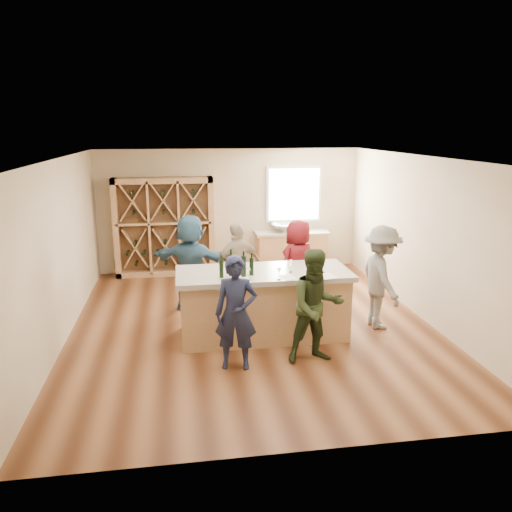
{
  "coord_description": "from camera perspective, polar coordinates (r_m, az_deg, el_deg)",
  "views": [
    {
      "loc": [
        -1.15,
        -7.88,
        3.27
      ],
      "look_at": [
        0.1,
        0.2,
        1.15
      ],
      "focal_mm": 35.0,
      "sensor_mm": 36.0,
      "label": 1
    }
  ],
  "objects": [
    {
      "name": "wall_front",
      "position": [
        4.85,
        5.68,
        -8.19
      ],
      "size": [
        6.0,
        0.1,
        2.8
      ],
      "primitive_type": "cube",
      "color": "#C8B491",
      "rests_on": "ground"
    },
    {
      "name": "person_near_left",
      "position": [
        6.86,
        -2.3,
        -6.54
      ],
      "size": [
        0.66,
        0.53,
        1.6
      ],
      "primitive_type": "imported",
      "rotation": [
        0.0,
        0.0,
        -0.19
      ],
      "color": "#191E38",
      "rests_on": "floor"
    },
    {
      "name": "person_far_mid",
      "position": [
        9.04,
        -2.09,
        -1.25
      ],
      "size": [
        1.07,
        0.8,
        1.63
      ],
      "primitive_type": "imported",
      "rotation": [
        0.0,
        0.0,
        3.52
      ],
      "color": "gray",
      "rests_on": "floor"
    },
    {
      "name": "tasting_menu_a",
      "position": [
        7.35,
        -1.59,
        -2.78
      ],
      "size": [
        0.23,
        0.31,
        0.0
      ],
      "primitive_type": "cube",
      "rotation": [
        0.0,
        0.0,
        0.02
      ],
      "color": "white",
      "rests_on": "tasting_counter_top"
    },
    {
      "name": "tasting_counter_top",
      "position": [
        7.83,
        0.84,
        -2.02
      ],
      "size": [
        2.72,
        1.12,
        0.08
      ],
      "primitive_type": "cube",
      "color": "#A69B88",
      "rests_on": "tasting_counter_base"
    },
    {
      "name": "wine_bottle_b",
      "position": [
        7.47,
        -3.98,
        -1.49
      ],
      "size": [
        0.07,
        0.07,
        0.26
      ],
      "primitive_type": "cylinder",
      "rotation": [
        0.0,
        0.0,
        0.01
      ],
      "color": "black",
      "rests_on": "tasting_counter_top"
    },
    {
      "name": "person_server",
      "position": [
        8.48,
        14.11,
        -2.38
      ],
      "size": [
        0.54,
        1.13,
        1.73
      ],
      "primitive_type": "imported",
      "rotation": [
        0.0,
        0.0,
        1.59
      ],
      "color": "slate",
      "rests_on": "floor"
    },
    {
      "name": "back_counter_top",
      "position": [
        11.61,
        4.08,
        2.67
      ],
      "size": [
        1.7,
        0.62,
        0.06
      ],
      "primitive_type": "cube",
      "color": "#A69B88",
      "rests_on": "back_counter_base"
    },
    {
      "name": "sink",
      "position": [
        11.55,
        3.12,
        3.24
      ],
      "size": [
        0.54,
        0.54,
        0.19
      ],
      "primitive_type": "imported",
      "color": "silver",
      "rests_on": "back_counter_top"
    },
    {
      "name": "tasting_menu_c",
      "position": [
        7.63,
        8.1,
        -2.28
      ],
      "size": [
        0.28,
        0.34,
        0.0
      ],
      "primitive_type": "cube",
      "rotation": [
        0.0,
        0.0,
        0.2
      ],
      "color": "white",
      "rests_on": "tasting_counter_top"
    },
    {
      "name": "person_near_right",
      "position": [
        7.09,
        6.92,
        -5.75
      ],
      "size": [
        0.84,
        0.51,
        1.65
      ],
      "primitive_type": "imported",
      "rotation": [
        0.0,
        0.0,
        0.09
      ],
      "color": "#263319",
      "rests_on": "floor"
    },
    {
      "name": "wine_glass_b",
      "position": [
        7.36,
        2.65,
        -2.11
      ],
      "size": [
        0.07,
        0.07,
        0.17
      ],
      "primitive_type": "cone",
      "rotation": [
        0.0,
        0.0,
        -0.19
      ],
      "color": "white",
      "rests_on": "tasting_counter_top"
    },
    {
      "name": "floor",
      "position": [
        8.62,
        -0.46,
        -8.1
      ],
      "size": [
        6.0,
        7.0,
        0.1
      ],
      "primitive_type": "cube",
      "color": "brown",
      "rests_on": "ground"
    },
    {
      "name": "wine_bottle_d",
      "position": [
        7.5,
        -1.42,
        -1.19
      ],
      "size": [
        0.1,
        0.1,
        0.31
      ],
      "primitive_type": "cylinder",
      "rotation": [
        0.0,
        0.0,
        0.39
      ],
      "color": "black",
      "rests_on": "tasting_counter_top"
    },
    {
      "name": "wine_bottle_e",
      "position": [
        7.57,
        -0.51,
        -1.22
      ],
      "size": [
        0.07,
        0.07,
        0.27
      ],
      "primitive_type": "cylinder",
      "rotation": [
        0.0,
        0.0,
        -0.02
      ],
      "color": "black",
      "rests_on": "tasting_counter_top"
    },
    {
      "name": "window_frame",
      "position": [
        11.75,
        4.34,
        7.06
      ],
      "size": [
        1.3,
        0.06,
        1.3
      ],
      "primitive_type": "cube",
      "color": "white",
      "rests_on": "wall_back"
    },
    {
      "name": "window_pane",
      "position": [
        11.72,
        4.38,
        7.04
      ],
      "size": [
        1.18,
        0.01,
        1.18
      ],
      "primitive_type": "cube",
      "color": "white",
      "rests_on": "wall_back"
    },
    {
      "name": "tasting_counter_base",
      "position": [
        8.0,
        0.83,
        -5.73
      ],
      "size": [
        2.6,
        1.0,
        1.0
      ],
      "primitive_type": "cube",
      "color": "tan",
      "rests_on": "floor"
    },
    {
      "name": "wine_glass_a",
      "position": [
        7.32,
        -0.81,
        -2.17
      ],
      "size": [
        0.07,
        0.07,
        0.17
      ],
      "primitive_type": "cone",
      "rotation": [
        0.0,
        0.0,
        -0.04
      ],
      "color": "white",
      "rests_on": "tasting_counter_top"
    },
    {
      "name": "wine_glass_d",
      "position": [
        7.74,
        3.98,
        -1.15
      ],
      "size": [
        0.1,
        0.1,
        0.2
      ],
      "primitive_type": "cone",
      "rotation": [
        0.0,
        0.0,
        -0.42
      ],
      "color": "white",
      "rests_on": "tasting_counter_top"
    },
    {
      "name": "tasting_menu_b",
      "position": [
        7.5,
        3.63,
        -2.45
      ],
      "size": [
        0.25,
        0.3,
        0.0
      ],
      "primitive_type": "cube",
      "rotation": [
        0.0,
        0.0,
        0.24
      ],
      "color": "white",
      "rests_on": "tasting_counter_top"
    },
    {
      "name": "person_far_right",
      "position": [
        9.25,
        4.8,
        -0.88
      ],
      "size": [
        0.95,
        0.84,
        1.64
      ],
      "primitive_type": "imported",
      "rotation": [
        0.0,
        0.0,
        3.63
      ],
      "color": "#590F14",
      "rests_on": "floor"
    },
    {
      "name": "ceiling",
      "position": [
        7.97,
        -0.5,
        11.52
      ],
      "size": [
        6.0,
        7.0,
        0.1
      ],
      "primitive_type": "cube",
      "color": "white",
      "rests_on": "ground"
    },
    {
      "name": "wine_rack",
      "position": [
        11.36,
        -10.42,
        3.28
      ],
      "size": [
        2.2,
        0.45,
        2.2
      ],
      "primitive_type": "cube",
      "color": "tan",
      "rests_on": "floor"
    },
    {
      "name": "wine_bottle_c",
      "position": [
        7.56,
        -2.87,
        -1.01
      ],
      "size": [
        0.1,
        0.1,
        0.33
      ],
      "primitive_type": "cylinder",
      "rotation": [
        0.0,
        0.0,
        -0.29
      ],
      "color": "black",
      "rests_on": "tasting_counter_top"
    },
    {
      "name": "wine_glass_e",
      "position": [
        7.79,
        7.68,
        -1.28
      ],
      "size": [
        0.07,
        0.07,
        0.17
      ],
      "primitive_type": "cone",
      "rotation": [
        0.0,
        0.0,
        -0.2
      ],
      "color": "white",
      "rests_on": "tasting_counter_top"
    },
    {
      "name": "wall_left",
      "position": [
        8.32,
        -21.76,
        0.49
      ],
      "size": [
        0.1,
        7.0,
        2.8
      ],
      "primitive_type": "cube",
      "color": "#C8B491",
      "rests_on": "ground"
    },
    {
      "name": "person_far_left",
      "position": [
        9.11,
        -7.42,
        -0.76
      ],
      "size": [
        1.74,
        1.23,
        1.77
      ],
      "primitive_type": "imported",
      "rotation": [
        0.0,
        0.0,
        2.7
      ],
      "color": "#335972",
      "rests_on": "floor"
    },
    {
      "name": "back_counter_base",
      "position": [
        11.72,
        4.04,
        0.47
      ],
      "size": [
        1.6,
        0.58,
        0.86
      ],
      "primitive_type": "cube",
      "color": "tan",
      "rests_on": "floor"
    },
    {
      "name": "wine_glass_c",
      "position": [
        7.48,
        7.19,
        -1.81
      ],
      "size": [
        0.09,
        0.09,
        0.2
      ],
      "primitive_type": "cone",
      "rotation": [
        0.0,
        0.0,
        -0.22
      ],
      "color": "white",
      "rests_on": "tasting_counter_top"
    },
    {
      "name": "faucet",
      "position": [
        11.71,
        2.94,
        3.69
      ],
      "size": [
        0.02,
        0.02,
        0.3
      ],
      "primitive_type": "cylinder",
      "color": "silver",
      "rests_on": "back_counter_top"
    },
    {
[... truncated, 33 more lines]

